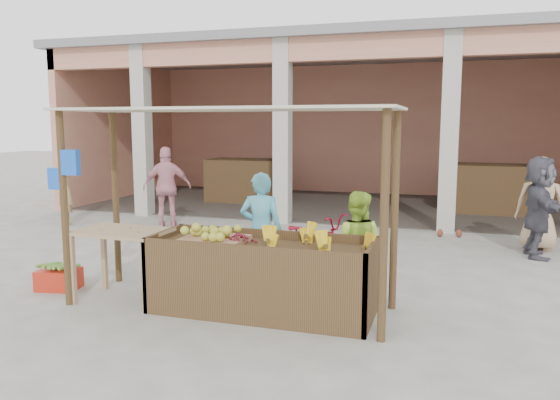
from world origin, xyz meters
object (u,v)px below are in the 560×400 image
(motorcycle, at_px, (310,241))
(fruit_stall, at_px, (262,279))
(vendor_green, at_px, (356,244))
(vendor_blue, at_px, (261,226))
(red_crate, at_px, (59,279))
(side_table, at_px, (122,241))

(motorcycle, bearing_deg, fruit_stall, -162.90)
(fruit_stall, distance_m, vendor_green, 1.27)
(fruit_stall, relative_size, vendor_green, 1.78)
(fruit_stall, relative_size, vendor_blue, 1.56)
(fruit_stall, relative_size, red_crate, 4.98)
(vendor_blue, bearing_deg, side_table, 25.84)
(motorcycle, bearing_deg, vendor_blue, 175.10)
(red_crate, xyz_separation_m, vendor_green, (3.88, 0.71, 0.60))
(red_crate, xyz_separation_m, motorcycle, (2.98, 1.90, 0.33))
(vendor_blue, bearing_deg, motorcycle, -125.02)
(red_crate, distance_m, vendor_green, 3.98)
(vendor_green, distance_m, motorcycle, 1.52)
(red_crate, bearing_deg, motorcycle, 21.88)
(side_table, relative_size, motorcycle, 0.64)
(side_table, relative_size, vendor_green, 0.77)
(vendor_blue, bearing_deg, vendor_green, 159.24)
(vendor_green, xyz_separation_m, motorcycle, (-0.90, 1.19, -0.27))
(vendor_blue, relative_size, vendor_green, 1.14)
(motorcycle, bearing_deg, vendor_green, -123.41)
(vendor_blue, xyz_separation_m, vendor_green, (1.33, -0.24, -0.10))
(fruit_stall, xyz_separation_m, vendor_green, (0.98, 0.73, 0.33))
(fruit_stall, distance_m, vendor_blue, 1.12)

